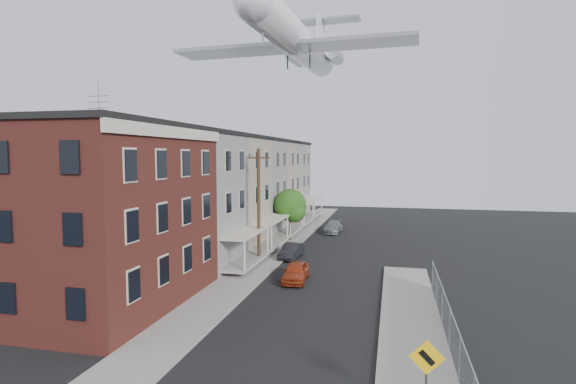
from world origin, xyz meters
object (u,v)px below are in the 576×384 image
object	(u,v)px
car_mid	(291,251)
car_far	(333,227)
street_tree	(291,207)
warning_sign	(427,369)
airplane	(298,42)
utility_pole	(259,205)
car_near	(296,272)

from	to	relation	value
car_mid	car_far	size ratio (longest dim) A/B	0.89
street_tree	warning_sign	bearing A→B (deg)	-69.42
airplane	car_far	bearing A→B (deg)	58.07
utility_pole	street_tree	world-z (taller)	utility_pole
utility_pole	car_mid	size ratio (longest dim) A/B	2.44
street_tree	car_mid	xyz separation A→B (m)	(1.67, -7.29, -2.84)
airplane	street_tree	bearing A→B (deg)	-113.11
warning_sign	car_far	distance (m)	35.54
warning_sign	car_mid	size ratio (longest dim) A/B	0.76
utility_pole	street_tree	bearing A→B (deg)	88.11
warning_sign	car_near	world-z (taller)	warning_sign
street_tree	car_near	bearing A→B (deg)	-75.98
utility_pole	car_near	bearing A→B (deg)	-46.38
utility_pole	car_mid	xyz separation A→B (m)	(2.00, 2.64, -4.07)
car_near	airplane	bearing A→B (deg)	98.82
street_tree	car_mid	size ratio (longest dim) A/B	1.41
car_far	street_tree	bearing A→B (deg)	-117.69
warning_sign	car_near	distance (m)	16.81
utility_pole	car_near	xyz separation A→B (m)	(3.80, -3.99, -4.03)
street_tree	car_far	world-z (taller)	street_tree
car_mid	airplane	distance (m)	20.75
utility_pole	airplane	xyz separation A→B (m)	(0.75, 10.91, 14.92)
street_tree	utility_pole	bearing A→B (deg)	-91.89
car_far	airplane	world-z (taller)	airplane
car_mid	street_tree	bearing A→B (deg)	107.66
warning_sign	airplane	xyz separation A→B (m)	(-10.45, 29.94, 17.71)
airplane	warning_sign	bearing A→B (deg)	-70.75
car_near	car_mid	bearing A→B (deg)	102.44
car_far	utility_pole	bearing A→B (deg)	-100.54
utility_pole	car_far	bearing A→B (deg)	76.63
street_tree	car_near	size ratio (longest dim) A/B	1.37
car_far	car_mid	bearing A→B (deg)	-94.73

